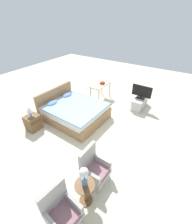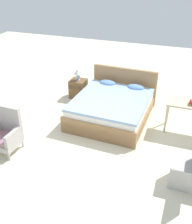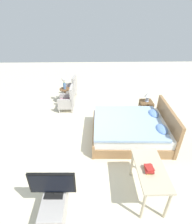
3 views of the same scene
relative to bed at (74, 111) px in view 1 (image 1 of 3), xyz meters
name	(u,v)px [view 1 (image 1 of 3)]	position (x,y,z in m)	size (l,w,h in m)	color
ground_plane	(94,131)	(-0.22, -1.04, -0.30)	(16.00, 16.00, 0.00)	beige
bed	(74,111)	(0.00, 0.00, 0.00)	(1.82, 2.14, 0.96)	#997047
armchair_by_window_left	(61,211)	(-2.71, -1.99, 0.08)	(0.60, 0.60, 0.92)	#ADA8A3
armchair_by_window_right	(94,168)	(-1.66, -1.99, 0.08)	(0.55, 0.55, 0.92)	#ADA8A3
side_table	(85,191)	(-2.19, -2.14, 0.08)	(0.40, 0.40, 0.61)	brown
flower_vase	(84,175)	(-2.19, -2.14, 0.60)	(0.17, 0.17, 0.48)	#4C709E
nightstand	(33,122)	(-1.24, 0.74, -0.03)	(0.44, 0.41, 0.53)	brown
table_lamp	(29,111)	(-1.24, 0.74, 0.44)	(0.22, 0.22, 0.33)	#9EADC6
tv_stand	(140,103)	(2.05, -1.78, -0.08)	(0.96, 0.40, 0.44)	#B7B2AD
tv_flatscreen	(142,92)	(2.06, -1.78, 0.42)	(0.21, 0.78, 0.53)	black
vanity_desk	(101,86)	(1.78, -0.04, 0.33)	(1.04, 0.52, 0.73)	beige
book_stack	(102,83)	(1.83, -0.10, 0.48)	(0.21, 0.17, 0.09)	#B79333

